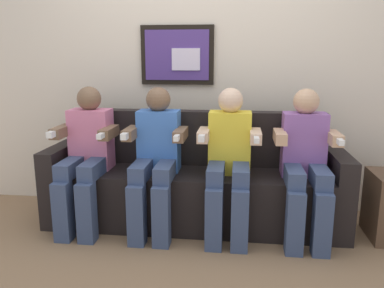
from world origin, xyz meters
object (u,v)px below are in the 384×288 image
(person_rightmost, at_px, (305,159))
(person_leftmost, at_px, (86,153))
(couch, at_px, (195,186))
(person_right_center, at_px, (229,157))
(person_left_center, at_px, (156,155))

(person_rightmost, bearing_deg, person_leftmost, -179.98)
(couch, height_order, person_right_center, person_right_center)
(person_leftmost, bearing_deg, person_rightmost, 0.02)
(couch, relative_size, person_left_center, 2.13)
(person_rightmost, bearing_deg, couch, 168.58)
(person_leftmost, relative_size, person_left_center, 1.00)
(person_leftmost, distance_m, person_left_center, 0.56)
(person_leftmost, xyz_separation_m, person_left_center, (0.56, 0.00, 0.00))
(person_rightmost, bearing_deg, person_right_center, -179.95)
(person_left_center, relative_size, person_right_center, 1.00)
(person_left_center, distance_m, person_right_center, 0.56)
(couch, height_order, person_rightmost, person_rightmost)
(person_rightmost, bearing_deg, person_left_center, -179.98)
(couch, height_order, person_left_center, person_left_center)
(person_right_center, distance_m, person_rightmost, 0.56)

